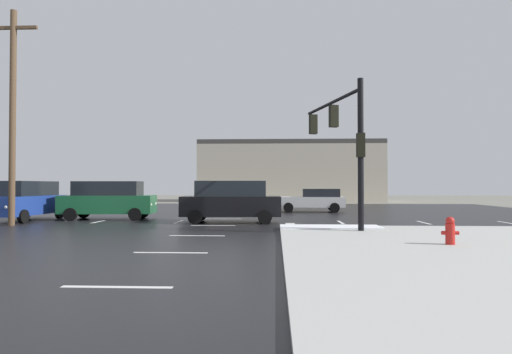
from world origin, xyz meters
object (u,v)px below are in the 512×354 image
object	(u,v)px
suv_green	(108,199)
sedan_white	(313,200)
traffic_signal_mast	(343,133)
suv_black	(231,201)
fire_hydrant	(450,231)
utility_pole_mid	(13,113)
suv_blue	(25,200)

from	to	relation	value
suv_green	sedan_white	size ratio (longest dim) A/B	1.08
traffic_signal_mast	sedan_white	bearing A→B (deg)	-14.04
traffic_signal_mast	sedan_white	world-z (taller)	traffic_signal_mast
sedan_white	suv_black	bearing A→B (deg)	64.10
fire_hydrant	suv_black	xyz separation A→B (m)	(-7.17, 8.58, 0.55)
fire_hydrant	suv_green	world-z (taller)	suv_green
suv_green	fire_hydrant	bearing A→B (deg)	-41.53
fire_hydrant	traffic_signal_mast	bearing A→B (deg)	112.65
fire_hydrant	utility_pole_mid	size ratio (longest dim) A/B	0.08
sedan_white	suv_blue	size ratio (longest dim) A/B	0.94
fire_hydrant	utility_pole_mid	distance (m)	18.71
utility_pole_mid	suv_green	bearing A→B (deg)	51.76
fire_hydrant	suv_green	bearing A→B (deg)	143.50
traffic_signal_mast	utility_pole_mid	xyz separation A→B (m)	(-14.69, 1.16, 1.12)
suv_blue	suv_black	bearing A→B (deg)	88.85
fire_hydrant	sedan_white	distance (m)	17.66
traffic_signal_mast	fire_hydrant	world-z (taller)	traffic_signal_mast
traffic_signal_mast	fire_hydrant	bearing A→B (deg)	-172.16
sedan_white	suv_blue	bearing A→B (deg)	30.20
fire_hydrant	sedan_white	world-z (taller)	sedan_white
suv_green	utility_pole_mid	distance (m)	6.29
suv_black	sedan_white	distance (m)	10.12
suv_green	traffic_signal_mast	bearing A→B (deg)	-27.97
suv_green	suv_blue	xyz separation A→B (m)	(-3.98, -1.05, 0.00)
suv_green	sedan_white	xyz separation A→B (m)	(11.54, 7.18, -0.24)
sedan_white	utility_pole_mid	world-z (taller)	utility_pole_mid
traffic_signal_mast	suv_blue	distance (m)	16.42
suv_black	utility_pole_mid	xyz separation A→B (m)	(-9.75, -2.05, 4.04)
suv_black	suv_blue	distance (m)	10.76
utility_pole_mid	traffic_signal_mast	bearing A→B (deg)	-4.53
traffic_signal_mast	suv_blue	size ratio (longest dim) A/B	1.19
traffic_signal_mast	utility_pole_mid	size ratio (longest dim) A/B	0.59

